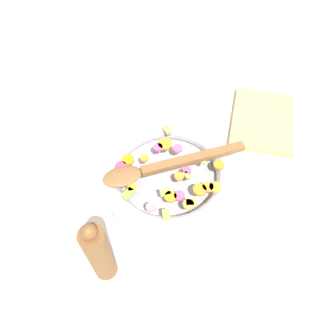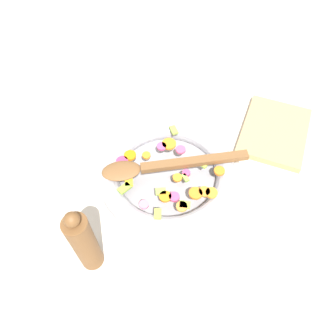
{
  "view_description": "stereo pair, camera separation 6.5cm",
  "coord_description": "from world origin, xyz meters",
  "views": [
    {
      "loc": [
        -0.43,
        -0.1,
        0.68
      ],
      "look_at": [
        0.0,
        0.0,
        0.05
      ],
      "focal_mm": 35.0,
      "sensor_mm": 36.0,
      "label": 1
    },
    {
      "loc": [
        -0.42,
        -0.16,
        0.68
      ],
      "look_at": [
        0.0,
        0.0,
        0.05
      ],
      "focal_mm": 35.0,
      "sensor_mm": 36.0,
      "label": 2
    }
  ],
  "objects": [
    {
      "name": "ground_plane",
      "position": [
        0.0,
        0.0,
        0.0
      ],
      "size": [
        4.0,
        4.0,
        0.0
      ],
      "primitive_type": "plane",
      "color": "beige"
    },
    {
      "name": "skillet",
      "position": [
        0.0,
        0.0,
        0.02
      ],
      "size": [
        0.33,
        0.33,
        0.05
      ],
      "color": "gray",
      "rests_on": "ground_plane"
    },
    {
      "name": "chopped_vegetables",
      "position": [
        -0.02,
        -0.01,
        0.05
      ],
      "size": [
        0.27,
        0.26,
        0.01
      ],
      "color": "orange",
      "rests_on": "skillet"
    },
    {
      "name": "wooden_spoon",
      "position": [
        -0.01,
        0.02,
        0.06
      ],
      "size": [
        0.21,
        0.32,
        0.01
      ],
      "color": "brown",
      "rests_on": "chopped_vegetables"
    },
    {
      "name": "pepper_mill",
      "position": [
        -0.25,
        0.08,
        0.09
      ],
      "size": [
        0.05,
        0.05,
        0.2
      ],
      "color": "brown",
      "rests_on": "ground_plane"
    },
    {
      "name": "cutting_board",
      "position": [
        0.25,
        -0.22,
        0.01
      ],
      "size": [
        0.22,
        0.17,
        0.02
      ],
      "color": "tan",
      "rests_on": "ground_plane"
    }
  ]
}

